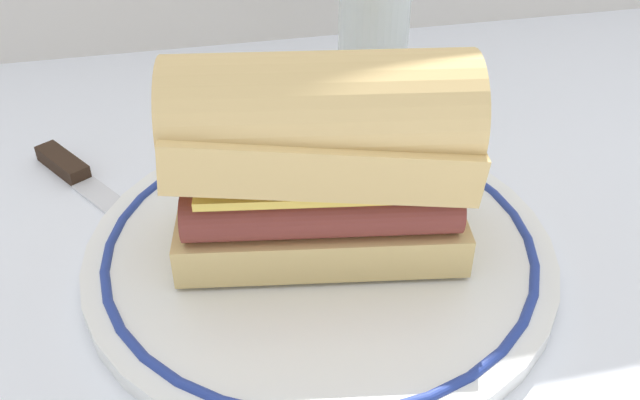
{
  "coord_description": "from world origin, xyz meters",
  "views": [
    {
      "loc": [
        -0.06,
        -0.31,
        0.29
      ],
      "look_at": [
        0.02,
        0.03,
        0.04
      ],
      "focal_mm": 39.13,
      "sensor_mm": 36.0,
      "label": 1
    }
  ],
  "objects_px": {
    "plate": "(320,247)",
    "butter_knife": "(90,185)",
    "sausage_sandwich": "(320,154)",
    "drinking_glass": "(373,40)"
  },
  "relations": [
    {
      "from": "plate",
      "to": "butter_knife",
      "type": "height_order",
      "value": "plate"
    },
    {
      "from": "plate",
      "to": "butter_knife",
      "type": "relative_size",
      "value": 2.03
    },
    {
      "from": "sausage_sandwich",
      "to": "drinking_glass",
      "type": "xyz_separation_m",
      "value": [
        0.1,
        0.22,
        -0.03
      ]
    },
    {
      "from": "plate",
      "to": "drinking_glass",
      "type": "height_order",
      "value": "drinking_glass"
    },
    {
      "from": "plate",
      "to": "sausage_sandwich",
      "type": "distance_m",
      "value": 0.07
    },
    {
      "from": "sausage_sandwich",
      "to": "butter_knife",
      "type": "distance_m",
      "value": 0.2
    },
    {
      "from": "drinking_glass",
      "to": "butter_knife",
      "type": "xyz_separation_m",
      "value": [
        -0.24,
        -0.11,
        -0.04
      ]
    },
    {
      "from": "plate",
      "to": "drinking_glass",
      "type": "distance_m",
      "value": 0.25
    },
    {
      "from": "plate",
      "to": "drinking_glass",
      "type": "xyz_separation_m",
      "value": [
        0.1,
        0.22,
        0.04
      ]
    },
    {
      "from": "plate",
      "to": "drinking_glass",
      "type": "relative_size",
      "value": 2.59
    }
  ]
}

